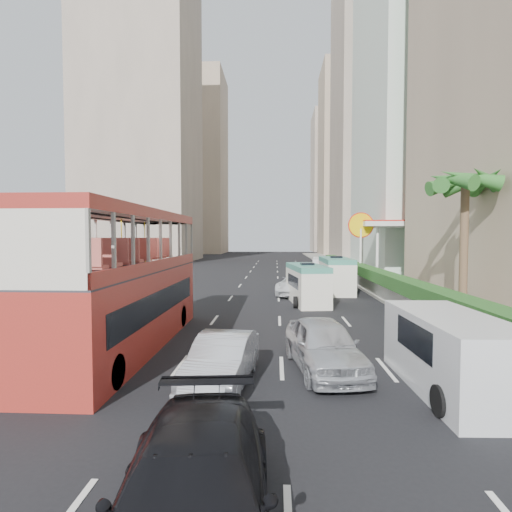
# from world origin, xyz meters

# --- Properties ---
(ground_plane) EXTENTS (200.00, 200.00, 0.00)m
(ground_plane) POSITION_xyz_m (0.00, 0.00, 0.00)
(ground_plane) COLOR black
(ground_plane) RESTS_ON ground
(double_decker_bus) EXTENTS (2.50, 11.00, 5.06)m
(double_decker_bus) POSITION_xyz_m (-6.00, 0.00, 2.53)
(double_decker_bus) COLOR #AA2B22
(double_decker_bus) RESTS_ON ground
(car_silver_lane_a) EXTENTS (1.87, 4.27, 1.36)m
(car_silver_lane_a) POSITION_xyz_m (-2.05, -3.50, 0.00)
(car_silver_lane_a) COLOR silver
(car_silver_lane_a) RESTS_ON ground
(car_silver_lane_b) EXTENTS (2.52, 4.81, 1.56)m
(car_silver_lane_b) POSITION_xyz_m (0.87, -2.16, 0.00)
(car_silver_lane_b) COLOR silver
(car_silver_lane_b) RESTS_ON ground
(van_asset) EXTENTS (3.55, 5.83, 1.51)m
(van_asset) POSITION_xyz_m (0.97, 13.92, 0.00)
(van_asset) COLOR silver
(van_asset) RESTS_ON ground
(minibus_near) EXTENTS (2.48, 5.53, 2.37)m
(minibus_near) POSITION_xyz_m (1.34, 10.34, 1.18)
(minibus_near) COLOR silver
(minibus_near) RESTS_ON ground
(minibus_far) EXTENTS (1.95, 5.75, 2.54)m
(minibus_far) POSITION_xyz_m (3.86, 15.46, 1.27)
(minibus_far) COLOR silver
(minibus_far) RESTS_ON ground
(panel_van_near) EXTENTS (2.16, 5.07, 2.00)m
(panel_van_near) POSITION_xyz_m (4.04, -3.61, 1.00)
(panel_van_near) COLOR silver
(panel_van_near) RESTS_ON ground
(panel_van_far) EXTENTS (2.64, 5.41, 2.09)m
(panel_van_far) POSITION_xyz_m (4.03, 24.14, 1.04)
(panel_van_far) COLOR silver
(panel_van_far) RESTS_ON ground
(sidewalk) EXTENTS (6.00, 120.00, 0.18)m
(sidewalk) POSITION_xyz_m (9.00, 25.00, 0.09)
(sidewalk) COLOR #99968C
(sidewalk) RESTS_ON ground
(kerb_wall) EXTENTS (0.30, 44.00, 1.00)m
(kerb_wall) POSITION_xyz_m (6.20, 14.00, 0.68)
(kerb_wall) COLOR silver
(kerb_wall) RESTS_ON sidewalk
(hedge) EXTENTS (1.10, 44.00, 0.70)m
(hedge) POSITION_xyz_m (6.20, 14.00, 1.53)
(hedge) COLOR #2D6626
(hedge) RESTS_ON kerb_wall
(palm_tree) EXTENTS (0.36, 0.36, 6.40)m
(palm_tree) POSITION_xyz_m (7.80, 4.00, 3.38)
(palm_tree) COLOR brown
(palm_tree) RESTS_ON sidewalk
(shell_station) EXTENTS (6.50, 8.00, 5.50)m
(shell_station) POSITION_xyz_m (10.00, 23.00, 2.75)
(shell_station) COLOR silver
(shell_station) RESTS_ON ground
(tower_stripe) EXTENTS (16.00, 18.00, 58.00)m
(tower_stripe) POSITION_xyz_m (18.00, 34.00, 29.00)
(tower_stripe) COLOR white
(tower_stripe) RESTS_ON ground
(tower_mid) EXTENTS (16.00, 16.00, 50.00)m
(tower_mid) POSITION_xyz_m (18.00, 58.00, 25.00)
(tower_mid) COLOR #B4A28E
(tower_mid) RESTS_ON ground
(tower_far_a) EXTENTS (14.00, 14.00, 44.00)m
(tower_far_a) POSITION_xyz_m (17.00, 82.00, 22.00)
(tower_far_a) COLOR tan
(tower_far_a) RESTS_ON ground
(tower_far_b) EXTENTS (14.00, 14.00, 40.00)m
(tower_far_b) POSITION_xyz_m (17.00, 104.00, 20.00)
(tower_far_b) COLOR #B4A28E
(tower_far_b) RESTS_ON ground
(tower_left_a) EXTENTS (18.00, 18.00, 52.00)m
(tower_left_a) POSITION_xyz_m (-24.00, 55.00, 26.00)
(tower_left_a) COLOR #B4A28E
(tower_left_a) RESTS_ON ground
(tower_left_b) EXTENTS (16.00, 16.00, 46.00)m
(tower_left_b) POSITION_xyz_m (-22.00, 90.00, 23.00)
(tower_left_b) COLOR tan
(tower_left_b) RESTS_ON ground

